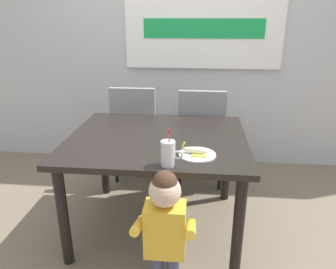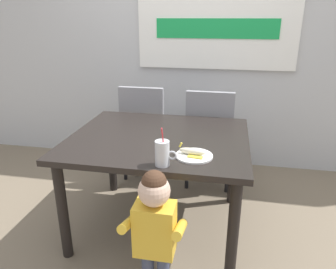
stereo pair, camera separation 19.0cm
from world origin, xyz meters
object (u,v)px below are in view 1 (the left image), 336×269
at_px(milk_cup, 168,155).
at_px(peeled_banana, 196,151).
at_px(toddler_standing, 165,224).
at_px(snack_plate, 197,155).
at_px(dining_chair_right, 201,132).
at_px(dining_table, 157,149).
at_px(dining_chair_left, 136,128).

bearing_deg(milk_cup, peeled_banana, 45.20).
bearing_deg(toddler_standing, peeled_banana, 69.26).
distance_m(snack_plate, peeled_banana, 0.03).
bearing_deg(snack_plate, dining_chair_right, 88.26).
bearing_deg(dining_table, dining_chair_right, 66.05).
bearing_deg(milk_cup, dining_table, 105.24).
relative_size(dining_table, milk_cup, 5.15).
relative_size(dining_table, dining_chair_right, 1.32).
distance_m(dining_chair_left, milk_cup, 1.34).
relative_size(dining_chair_left, dining_chair_right, 1.00).
xyz_separation_m(milk_cup, snack_plate, (0.17, 0.15, -0.06)).
bearing_deg(snack_plate, toddler_standing, -112.28).
relative_size(toddler_standing, milk_cup, 3.40).
distance_m(dining_chair_left, peeled_banana, 1.25).
xyz_separation_m(dining_chair_left, toddler_standing, (0.44, -1.47, -0.02)).
bearing_deg(peeled_banana, toddler_standing, -110.74).
distance_m(dining_table, toddler_standing, 0.72).
bearing_deg(toddler_standing, dining_chair_left, 106.80).
bearing_deg(dining_chair_right, dining_chair_left, -4.90).
bearing_deg(dining_chair_left, milk_cup, 109.57).
bearing_deg(dining_table, milk_cup, -74.76).
distance_m(dining_table, milk_cup, 0.50).
xyz_separation_m(dining_chair_left, dining_chair_right, (0.63, -0.05, 0.00)).
relative_size(dining_chair_left, toddler_standing, 1.15).
relative_size(dining_chair_right, milk_cup, 3.90).
height_order(dining_chair_left, snack_plate, dining_chair_left).
height_order(dining_table, snack_plate, snack_plate).
bearing_deg(dining_chair_left, snack_plate, 119.26).
bearing_deg(dining_chair_right, dining_table, 66.05).
bearing_deg(toddler_standing, dining_table, 100.61).
relative_size(dining_chair_left, milk_cup, 3.90).
bearing_deg(dining_table, dining_chair_left, 112.01).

